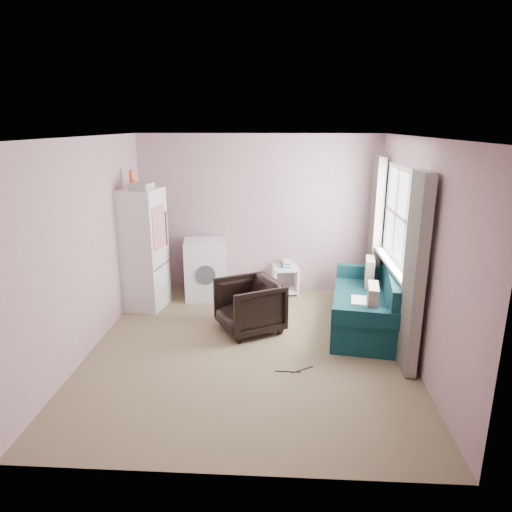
{
  "coord_description": "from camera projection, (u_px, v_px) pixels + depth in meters",
  "views": [
    {
      "loc": [
        0.38,
        -5.03,
        2.64
      ],
      "look_at": [
        0.05,
        0.6,
        1.0
      ],
      "focal_mm": 32.0,
      "sensor_mm": 36.0,
      "label": 1
    }
  ],
  "objects": [
    {
      "name": "side_table",
      "position": [
        285.0,
        278.0,
        7.33
      ],
      "size": [
        0.46,
        0.46,
        0.55
      ],
      "rotation": [
        0.0,
        0.0,
        0.14
      ],
      "color": "white",
      "rests_on": "ground"
    },
    {
      "name": "window_dressing",
      "position": [
        391.0,
        248.0,
        5.84
      ],
      "size": [
        0.17,
        2.62,
        2.18
      ],
      "color": "white",
      "rests_on": "ground"
    },
    {
      "name": "fridge",
      "position": [
        141.0,
        249.0,
        6.61
      ],
      "size": [
        0.69,
        0.68,
        2.01
      ],
      "rotation": [
        0.0,
        0.0,
        -0.14
      ],
      "color": "silver",
      "rests_on": "ground"
    },
    {
      "name": "sofa",
      "position": [
        370.0,
        306.0,
        6.08
      ],
      "size": [
        1.11,
        1.97,
        0.83
      ],
      "rotation": [
        0.0,
        0.0,
        -0.15
      ],
      "color": "#0D373E",
      "rests_on": "ground"
    },
    {
      "name": "floor_cables",
      "position": [
        295.0,
        371.0,
        5.05
      ],
      "size": [
        0.43,
        0.16,
        0.01
      ],
      "rotation": [
        0.0,
        0.0,
        0.31
      ],
      "color": "black",
      "rests_on": "ground"
    },
    {
      "name": "washing_machine",
      "position": [
        206.0,
        268.0,
        7.14
      ],
      "size": [
        0.73,
        0.73,
        0.9
      ],
      "rotation": [
        0.0,
        0.0,
        0.16
      ],
      "color": "silver",
      "rests_on": "ground"
    },
    {
      "name": "armchair",
      "position": [
        249.0,
        303.0,
        5.96
      ],
      "size": [
        0.97,
        0.98,
        0.76
      ],
      "primitive_type": "imported",
      "rotation": [
        0.0,
        0.0,
        -1.06
      ],
      "color": "black",
      "rests_on": "ground"
    },
    {
      "name": "room",
      "position": [
        250.0,
        249.0,
        5.23
      ],
      "size": [
        3.84,
        4.24,
        2.54
      ],
      "color": "#7F7053",
      "rests_on": "ground"
    }
  ]
}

